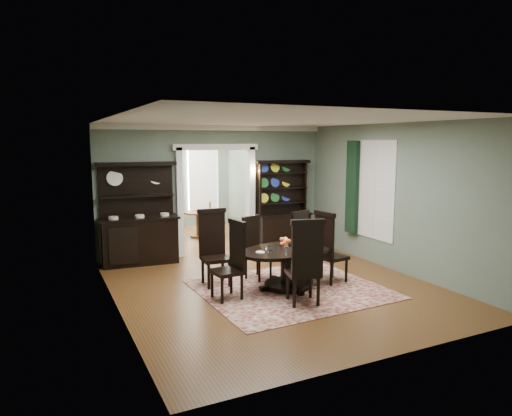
{
  "coord_description": "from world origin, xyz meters",
  "views": [
    {
      "loc": [
        -3.77,
        -7.05,
        2.64
      ],
      "look_at": [
        -0.1,
        0.6,
        1.39
      ],
      "focal_mm": 32.0,
      "sensor_mm": 36.0,
      "label": 1
    }
  ],
  "objects_px": {
    "dining_table": "(287,261)",
    "parlor_table": "(198,221)",
    "sideboard": "(139,229)",
    "welsh_dresser": "(283,216)"
  },
  "relations": [
    {
      "from": "dining_table",
      "to": "parlor_table",
      "type": "relative_size",
      "value": 2.57
    },
    {
      "from": "parlor_table",
      "to": "dining_table",
      "type": "bearing_deg",
      "value": -89.4
    },
    {
      "from": "sideboard",
      "to": "welsh_dresser",
      "type": "bearing_deg",
      "value": 4.53
    },
    {
      "from": "dining_table",
      "to": "welsh_dresser",
      "type": "xyz_separation_m",
      "value": [
        1.49,
        2.87,
        0.28
      ]
    },
    {
      "from": "sideboard",
      "to": "welsh_dresser",
      "type": "height_order",
      "value": "sideboard"
    },
    {
      "from": "sideboard",
      "to": "parlor_table",
      "type": "relative_size",
      "value": 2.85
    },
    {
      "from": "dining_table",
      "to": "sideboard",
      "type": "relative_size",
      "value": 0.9
    },
    {
      "from": "dining_table",
      "to": "parlor_table",
      "type": "bearing_deg",
      "value": 82.74
    },
    {
      "from": "welsh_dresser",
      "to": "parlor_table",
      "type": "relative_size",
      "value": 2.81
    },
    {
      "from": "dining_table",
      "to": "sideboard",
      "type": "distance_m",
      "value": 3.52
    }
  ]
}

